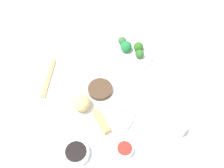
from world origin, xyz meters
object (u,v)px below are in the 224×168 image
soy_sauce_bowl (76,153)px  sauce_ramekin_sweet_and_sour (125,150)px  chopsticks_pair (49,78)px  teacup (179,128)px  broccoli_plate (128,53)px  main_plate (101,107)px

soy_sauce_bowl → sauce_ramekin_sweet_and_sour: (0.15, -0.08, -0.00)m
soy_sauce_bowl → chopsticks_pair: 0.37m
sauce_ramekin_sweet_and_sour → teacup: size_ratio=1.11×
broccoli_plate → sauce_ramekin_sweet_and_sour: size_ratio=3.55×
sauce_ramekin_sweet_and_sour → chopsticks_pair: bearing=100.8°
soy_sauce_bowl → chopsticks_pair: (0.07, 0.36, -0.01)m
broccoli_plate → main_plate: bearing=-147.0°
broccoli_plate → teacup: teacup is taller
sauce_ramekin_sweet_and_sour → teacup: (0.21, -0.05, 0.01)m
main_plate → teacup: teacup is taller
teacup → main_plate: bearing=127.5°
main_plate → soy_sauce_bowl: (-0.18, -0.11, 0.01)m
soy_sauce_bowl → teacup: bearing=-20.2°
soy_sauce_bowl → teacup: teacup is taller
soy_sauce_bowl → sauce_ramekin_sweet_and_sour: bearing=-29.3°
main_plate → soy_sauce_bowl: size_ratio=3.05×
broccoli_plate → sauce_ramekin_sweet_and_sour: bearing=-128.0°
soy_sauce_bowl → chopsticks_pair: size_ratio=0.45×
main_plate → teacup: (0.19, -0.25, 0.02)m
main_plate → soy_sauce_bowl: bearing=-147.6°
chopsticks_pair → soy_sauce_bowl: bearing=-100.4°
sauce_ramekin_sweet_and_sour → teacup: 0.22m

